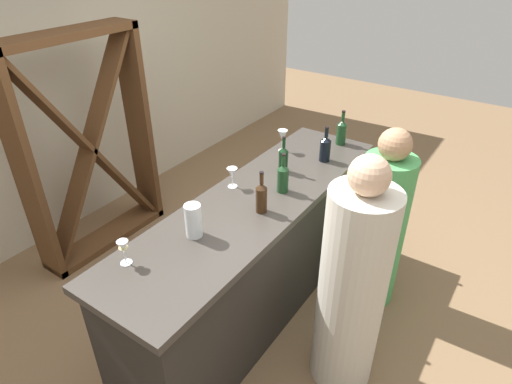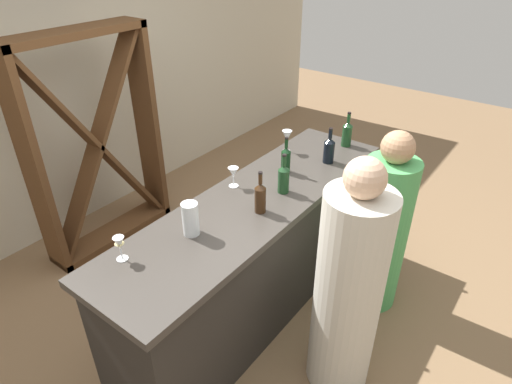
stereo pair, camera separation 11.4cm
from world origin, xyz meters
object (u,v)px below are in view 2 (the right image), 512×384
wine_glass_near_center (233,173)px  water_pitcher (190,219)px  wine_bottle_leftmost_amber_brown (260,197)px  wine_bottle_center_dark_green (286,159)px  wine_bottle_rightmost_olive_green (347,133)px  person_center_guest (348,292)px  wine_glass_near_left (119,244)px  wine_bottle_second_left_olive_green (284,178)px  person_left_guest (382,230)px  wine_glass_near_right (287,136)px  wine_rack (96,145)px  wine_bottle_second_right_near_black (329,150)px

wine_glass_near_center → water_pitcher: size_ratio=0.70×
wine_bottle_leftmost_amber_brown → wine_bottle_center_dark_green: wine_bottle_leftmost_amber_brown is taller
wine_bottle_rightmost_olive_green → person_center_guest: 1.48m
wine_glass_near_left → wine_bottle_rightmost_olive_green: bearing=-8.5°
wine_bottle_leftmost_amber_brown → wine_bottle_second_left_olive_green: (0.29, 0.02, -0.00)m
wine_glass_near_left → wine_glass_near_center: bearing=0.8°
wine_bottle_leftmost_amber_brown → wine_bottle_center_dark_green: size_ratio=1.03×
wine_bottle_leftmost_amber_brown → wine_bottle_rightmost_olive_green: wine_bottle_rightmost_olive_green is taller
wine_bottle_second_left_olive_green → wine_glass_near_left: (-1.10, 0.30, -0.01)m
wine_glass_near_center → person_left_guest: 1.16m
wine_glass_near_right → water_pitcher: bearing=-172.5°
wine_rack → wine_glass_near_center: wine_rack is taller
wine_bottle_second_right_near_black → wine_bottle_second_left_olive_green: bearing=177.1°
wine_bottle_second_left_olive_green → person_left_guest: 0.86m
wine_bottle_second_right_near_black → wine_glass_near_right: bearing=95.4°
wine_glass_near_right → person_center_guest: (-0.87, -1.01, -0.40)m
wine_bottle_second_right_near_black → water_pitcher: (-1.28, 0.19, -0.00)m
water_pitcher → wine_bottle_second_left_olive_green: bearing=-13.0°
wine_bottle_second_right_near_black → water_pitcher: bearing=171.4°
wine_rack → wine_bottle_second_right_near_black: 1.96m
wine_bottle_center_dark_green → wine_glass_near_center: wine_bottle_center_dark_green is taller
wine_bottle_second_right_near_black → wine_glass_near_left: bearing=168.8°
wine_bottle_rightmost_olive_green → water_pitcher: bearing=174.2°
wine_rack → wine_bottle_leftmost_amber_brown: size_ratio=6.68×
wine_bottle_center_dark_green → wine_glass_near_left: 1.36m
wine_bottle_center_dark_green → water_pitcher: 0.96m
wine_bottle_center_dark_green → wine_glass_near_right: 0.35m
wine_bottle_second_right_near_black → person_left_guest: (-0.11, -0.54, -0.45)m
wine_bottle_leftmost_amber_brown → person_left_guest: size_ratio=0.20×
wine_glass_near_center → person_center_guest: 1.08m
wine_bottle_center_dark_green → water_pitcher: wine_bottle_center_dark_green is taller
person_center_guest → person_left_guest: bearing=-71.5°
wine_bottle_rightmost_olive_green → wine_glass_near_left: wine_bottle_rightmost_olive_green is taller
wine_bottle_leftmost_amber_brown → person_left_guest: person_left_guest is taller
wine_rack → water_pitcher: wine_rack is taller
wine_rack → wine_bottle_center_dark_green: wine_rack is taller
wine_glass_near_center → person_left_guest: bearing=-55.8°
wine_rack → wine_bottle_rightmost_olive_green: bearing=-56.0°
wine_glass_near_left → water_pitcher: (0.39, -0.14, 0.00)m
wine_bottle_second_right_near_black → person_left_guest: 0.71m
wine_glass_near_left → person_center_guest: bearing=-51.9°
water_pitcher → person_center_guest: person_center_guest is taller
wine_glass_near_center → wine_bottle_second_right_near_black: bearing=-25.8°
wine_rack → wine_bottle_leftmost_amber_brown: 1.77m
wine_bottle_second_right_near_black → wine_bottle_rightmost_olive_green: 0.35m
wine_bottle_second_right_near_black → wine_bottle_rightmost_olive_green: wine_bottle_rightmost_olive_green is taller
wine_bottle_rightmost_olive_green → person_left_guest: (-0.46, -0.57, -0.45)m
wine_bottle_rightmost_olive_green → wine_glass_near_left: bearing=171.5°
wine_bottle_second_left_olive_green → wine_bottle_center_dark_green: 0.28m
wine_bottle_rightmost_olive_green → wine_glass_near_right: (-0.38, 0.33, 0.02)m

